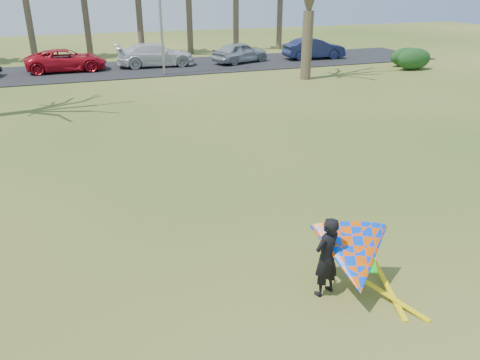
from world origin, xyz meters
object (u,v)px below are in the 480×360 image
object	(u,v)px
streetlight	(162,1)
car_5	(314,48)
kite_flyer	(352,258)
car_3	(155,55)
car_4	(240,52)
car_2	(66,60)

from	to	relation	value
streetlight	car_5	distance (m)	12.77
car_5	kite_flyer	size ratio (longest dim) A/B	1.95
car_5	car_3	bearing A→B (deg)	89.84
car_4	car_5	world-z (taller)	car_5
car_5	car_4	bearing A→B (deg)	91.24
car_4	car_2	bearing A→B (deg)	66.33
kite_flyer	streetlight	bearing A→B (deg)	87.01
car_2	car_5	xyz separation A→B (m)	(17.90, -0.79, 0.06)
car_2	car_5	bearing A→B (deg)	-92.94
car_5	kite_flyer	bearing A→B (deg)	156.72
car_3	kite_flyer	xyz separation A→B (m)	(-1.18, -27.06, 0.01)
car_2	kite_flyer	world-z (taller)	kite_flyer
car_2	car_3	xyz separation A→B (m)	(5.89, -0.06, 0.07)
car_5	streetlight	bearing A→B (deg)	105.96
streetlight	car_5	bearing A→B (deg)	12.65
car_4	car_5	bearing A→B (deg)	-112.99
car_2	car_3	size ratio (longest dim) A/B	0.95
streetlight	car_5	world-z (taller)	streetlight
car_4	streetlight	bearing A→B (deg)	94.76
car_4	kite_flyer	distance (m)	27.52
car_2	kite_flyer	distance (m)	27.53
car_2	car_3	distance (m)	5.89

